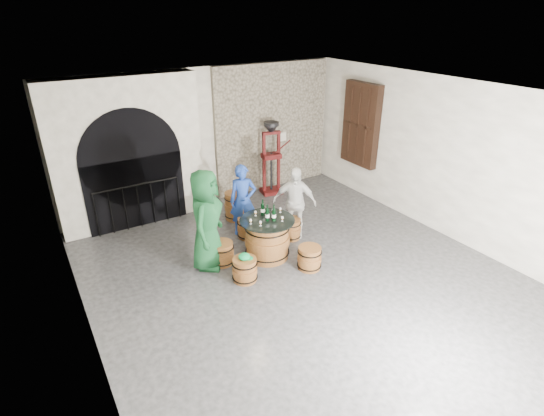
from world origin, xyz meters
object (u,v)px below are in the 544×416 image
barrel_stool_near_left (245,270)px  side_barrel (235,206)px  person_blue (243,200)px  barrel_stool_left (222,253)px  wine_bottle_center (274,214)px  barrel_stool_near_right (309,258)px  wine_bottle_right (263,209)px  person_green (206,220)px  corking_press (271,153)px  barrel_stool_right (290,229)px  barrel_stool_far (248,228)px  wine_bottle_left (267,214)px  person_white (295,202)px  barrel_table (267,238)px

barrel_stool_near_left → side_barrel: (0.95, 2.25, 0.10)m
person_blue → side_barrel: person_blue is taller
barrel_stool_left → wine_bottle_center: 1.22m
barrel_stool_near_right → wine_bottle_right: 1.27m
person_green → person_blue: 1.40m
barrel_stool_left → person_blue: bearing=43.0°
corking_press → barrel_stool_right: bearing=-102.5°
barrel_stool_far → wine_bottle_center: 1.21m
barrel_stool_near_left → wine_bottle_center: size_ratio=1.40×
wine_bottle_left → barrel_stool_near_right: bearing=-56.7°
wine_bottle_right → barrel_stool_right: bearing=12.8°
barrel_stool_left → person_green: size_ratio=0.24×
person_green → wine_bottle_right: (1.11, -0.10, -0.01)m
person_white → person_blue: bearing=-174.2°
person_green → person_blue: person_green is taller
barrel_table → wine_bottle_center: 0.55m
barrel_stool_near_right → side_barrel: size_ratio=0.71×
person_blue → person_white: person_blue is taller
person_blue → wine_bottle_right: size_ratio=4.69×
barrel_stool_near_right → side_barrel: bearing=95.5°
wine_bottle_center → person_white: bearing=33.2°
wine_bottle_right → side_barrel: wine_bottle_right is taller
barrel_stool_near_left → barrel_table: bearing=32.3°
barrel_stool_far → person_blue: size_ratio=0.30×
barrel_table → side_barrel: 1.79m
barrel_stool_near_right → side_barrel: (-0.24, 2.53, 0.10)m
barrel_stool_left → barrel_stool_right: 1.64m
person_white → wine_bottle_left: size_ratio=4.68×
person_white → wine_bottle_left: person_white is taller
barrel_stool_right → corking_press: size_ratio=0.24×
barrel_stool_near_left → person_blue: 1.83m
barrel_stool_left → person_blue: 1.35m
person_white → side_barrel: (-0.71, 1.33, -0.44)m
barrel_stool_near_right → wine_bottle_left: bearing=123.3°
wine_bottle_right → person_green: bearing=175.1°
barrel_stool_far → person_blue: bearing=86.7°
barrel_table → wine_bottle_right: 0.58m
wine_bottle_left → wine_bottle_center: 0.12m
side_barrel → wine_bottle_right: bearing=-96.7°
barrel_stool_left → wine_bottle_right: (0.87, -0.03, 0.72)m
barrel_stool_near_right → barrel_stool_near_left: bearing=166.8°
person_white → side_barrel: person_white is taller
person_blue → side_barrel: bearing=100.4°
barrel_stool_left → barrel_stool_near_right: bearing=-37.2°
barrel_stool_left → barrel_stool_near_left: 0.72m
barrel_stool_left → side_barrel: (1.06, 1.54, 0.10)m
barrel_stool_near_right → wine_bottle_center: bearing=119.8°
barrel_stool_near_right → wine_bottle_left: 1.12m
wine_bottle_left → wine_bottle_right: 0.25m
barrel_stool_left → barrel_stool_near_right: (1.30, -0.99, 0.00)m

